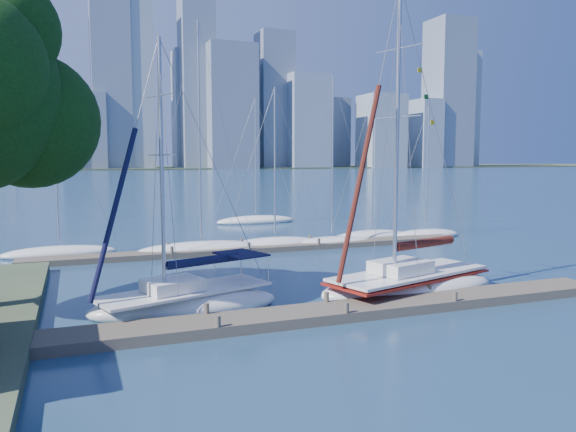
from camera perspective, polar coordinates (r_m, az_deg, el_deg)
name	(u,v)px	position (r m, az deg, el deg)	size (l,w,h in m)	color
ground	(336,317)	(22.69, 4.89, -10.17)	(700.00, 700.00, 0.00)	#172F4C
near_dock	(336,312)	(22.63, 4.90, -9.69)	(26.00, 2.00, 0.40)	#4E4539
far_dock	(260,249)	(37.93, -2.89, -3.33)	(30.00, 1.80, 0.36)	#4E4539
far_shore	(92,169)	(339.81, -19.27, 4.57)	(800.00, 100.00, 1.50)	#38472D
sailboat_navy	(185,290)	(23.54, -10.44, -7.37)	(8.17, 4.84, 11.43)	silver
sailboat_maroon	(409,271)	(26.57, 12.21, -5.47)	(9.36, 5.35, 14.41)	silver
bg_boat_0	(60,253)	(38.93, -22.18, -3.47)	(7.08, 2.09, 10.26)	silver
bg_boat_1	(201,249)	(37.71, -8.80, -3.29)	(8.76, 5.64, 15.37)	silver
bg_boat_2	(275,244)	(39.40, -1.33, -2.87)	(7.17, 3.48, 11.44)	silver
bg_boat_3	(332,242)	(40.50, 4.49, -2.66)	(6.58, 4.20, 12.23)	silver
bg_boat_4	(372,236)	(43.95, 8.52, -2.02)	(6.67, 3.10, 11.69)	silver
bg_boat_5	(426,235)	(45.68, 13.82, -1.85)	(6.32, 3.92, 10.57)	silver
bg_boat_7	(256,220)	(54.18, -3.27, -0.46)	(8.03, 3.76, 12.28)	silver
skyline	(141,103)	(312.66, -14.76, 11.05)	(502.49, 51.31, 109.41)	#7F8FA5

